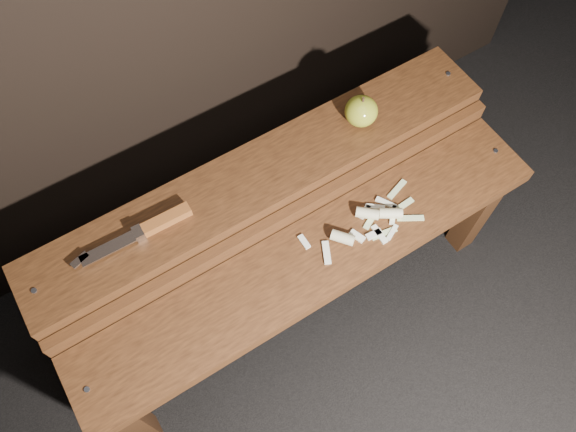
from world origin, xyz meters
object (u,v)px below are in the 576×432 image
apple (361,111)px  knife (152,227)px  bench_rear_tier (265,191)px  bench_front_tier (315,272)px

apple → knife: 0.56m
bench_rear_tier → apple: bearing=0.9°
bench_rear_tier → knife: 0.30m
bench_front_tier → knife: size_ratio=4.28×
bench_front_tier → bench_rear_tier: (0.00, 0.23, 0.06)m
bench_rear_tier → knife: bearing=179.3°
apple → bench_rear_tier: bearing=-179.1°
bench_front_tier → knife: 0.40m
apple → bench_front_tier: bearing=-140.2°
bench_front_tier → bench_rear_tier: size_ratio=1.00×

